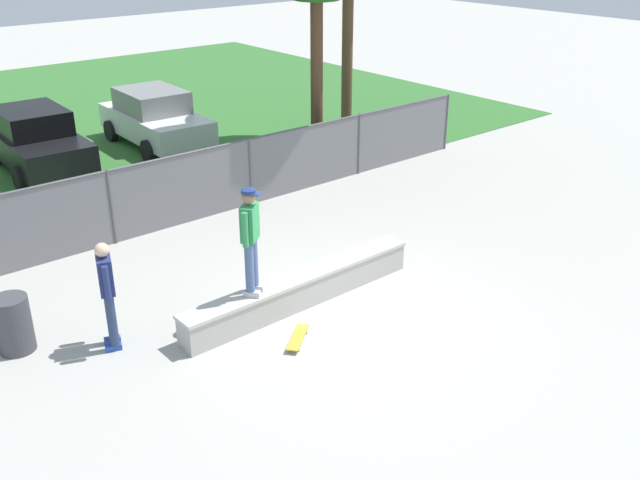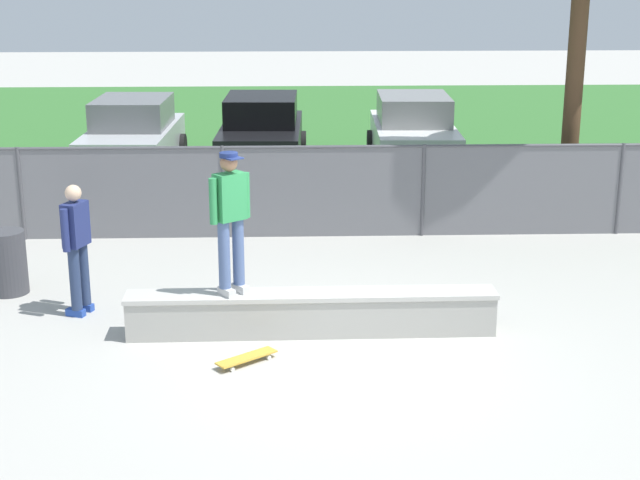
{
  "view_description": "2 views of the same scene",
  "coord_description": "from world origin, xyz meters",
  "px_view_note": "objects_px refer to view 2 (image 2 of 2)",
  "views": [
    {
      "loc": [
        -7.13,
        -7.63,
        6.3
      ],
      "look_at": [
        -0.01,
        0.92,
        1.2
      ],
      "focal_mm": 39.89,
      "sensor_mm": 36.0,
      "label": 1
    },
    {
      "loc": [
        -0.61,
        -10.57,
        4.72
      ],
      "look_at": [
        -0.21,
        1.19,
        1.24
      ],
      "focal_mm": 53.75,
      "sensor_mm": 36.0,
      "label": 2
    }
  ],
  "objects_px": {
    "skateboard": "(247,358)",
    "bystander": "(77,243)",
    "skateboarder": "(230,216)",
    "trash_bin": "(7,262)",
    "concrete_ledge": "(312,313)",
    "car_black": "(261,132)",
    "car_silver": "(133,135)",
    "car_white": "(413,131)"
  },
  "relations": [
    {
      "from": "concrete_ledge",
      "to": "skateboarder",
      "type": "height_order",
      "value": "skateboarder"
    },
    {
      "from": "skateboard",
      "to": "car_silver",
      "type": "height_order",
      "value": "car_silver"
    },
    {
      "from": "skateboard",
      "to": "skateboarder",
      "type": "bearing_deg",
      "value": 102.58
    },
    {
      "from": "concrete_ledge",
      "to": "bystander",
      "type": "distance_m",
      "value": 3.34
    },
    {
      "from": "car_black",
      "to": "trash_bin",
      "type": "xyz_separation_m",
      "value": [
        -3.48,
        -8.58,
        -0.37
      ]
    },
    {
      "from": "skateboard",
      "to": "bystander",
      "type": "distance_m",
      "value": 3.08
    },
    {
      "from": "car_white",
      "to": "skateboarder",
      "type": "bearing_deg",
      "value": -109.54
    },
    {
      "from": "skateboarder",
      "to": "car_white",
      "type": "distance_m",
      "value": 10.95
    },
    {
      "from": "bystander",
      "to": "trash_bin",
      "type": "distance_m",
      "value": 1.61
    },
    {
      "from": "car_white",
      "to": "car_silver",
      "type": "bearing_deg",
      "value": -177.46
    },
    {
      "from": "concrete_ledge",
      "to": "car_white",
      "type": "xyz_separation_m",
      "value": [
        2.63,
        10.3,
        0.55
      ]
    },
    {
      "from": "bystander",
      "to": "skateboard",
      "type": "bearing_deg",
      "value": -37.13
    },
    {
      "from": "skateboarder",
      "to": "bystander",
      "type": "height_order",
      "value": "skateboarder"
    },
    {
      "from": "car_black",
      "to": "bystander",
      "type": "height_order",
      "value": "bystander"
    },
    {
      "from": "skateboarder",
      "to": "trash_bin",
      "type": "distance_m",
      "value": 3.94
    },
    {
      "from": "concrete_ledge",
      "to": "trash_bin",
      "type": "xyz_separation_m",
      "value": [
        -4.38,
        1.73,
        0.18
      ]
    },
    {
      "from": "car_silver",
      "to": "car_black",
      "type": "distance_m",
      "value": 2.93
    },
    {
      "from": "car_black",
      "to": "car_white",
      "type": "height_order",
      "value": "same"
    },
    {
      "from": "concrete_ledge",
      "to": "car_white",
      "type": "bearing_deg",
      "value": 75.65
    },
    {
      "from": "skateboarder",
      "to": "car_black",
      "type": "xyz_separation_m",
      "value": [
        0.12,
        10.3,
        -0.76
      ]
    },
    {
      "from": "skateboarder",
      "to": "trash_bin",
      "type": "bearing_deg",
      "value": 152.78
    },
    {
      "from": "skateboard",
      "to": "car_black",
      "type": "xyz_separation_m",
      "value": [
        -0.08,
        11.24,
        0.77
      ]
    },
    {
      "from": "concrete_ledge",
      "to": "car_black",
      "type": "xyz_separation_m",
      "value": [
        -0.89,
        10.31,
        0.55
      ]
    },
    {
      "from": "concrete_ledge",
      "to": "bystander",
      "type": "xyz_separation_m",
      "value": [
        -3.15,
        0.84,
        0.72
      ]
    },
    {
      "from": "car_silver",
      "to": "car_white",
      "type": "xyz_separation_m",
      "value": [
        6.44,
        0.29,
        0.0
      ]
    },
    {
      "from": "car_black",
      "to": "car_white",
      "type": "bearing_deg",
      "value": -0.18
    },
    {
      "from": "car_black",
      "to": "trash_bin",
      "type": "relative_size",
      "value": 4.55
    },
    {
      "from": "skateboard",
      "to": "bystander",
      "type": "xyz_separation_m",
      "value": [
        -2.34,
        1.77,
        0.94
      ]
    },
    {
      "from": "skateboarder",
      "to": "car_black",
      "type": "relative_size",
      "value": 0.43
    },
    {
      "from": "concrete_ledge",
      "to": "car_silver",
      "type": "bearing_deg",
      "value": 110.82
    },
    {
      "from": "car_black",
      "to": "concrete_ledge",
      "type": "bearing_deg",
      "value": -85.04
    },
    {
      "from": "car_silver",
      "to": "car_black",
      "type": "xyz_separation_m",
      "value": [
        2.91,
        0.3,
        0.0
      ]
    },
    {
      "from": "skateboard",
      "to": "car_black",
      "type": "bearing_deg",
      "value": 90.43
    },
    {
      "from": "concrete_ledge",
      "to": "bystander",
      "type": "relative_size",
      "value": 2.64
    },
    {
      "from": "car_silver",
      "to": "bystander",
      "type": "relative_size",
      "value": 2.34
    },
    {
      "from": "concrete_ledge",
      "to": "car_silver",
      "type": "height_order",
      "value": "car_silver"
    },
    {
      "from": "bystander",
      "to": "skateboarder",
      "type": "bearing_deg",
      "value": -21.47
    },
    {
      "from": "car_white",
      "to": "concrete_ledge",
      "type": "bearing_deg",
      "value": -104.35
    },
    {
      "from": "car_silver",
      "to": "car_black",
      "type": "height_order",
      "value": "same"
    },
    {
      "from": "car_silver",
      "to": "car_white",
      "type": "distance_m",
      "value": 6.45
    },
    {
      "from": "concrete_ledge",
      "to": "skateboard",
      "type": "xyz_separation_m",
      "value": [
        -0.81,
        -0.93,
        -0.21
      ]
    },
    {
      "from": "skateboard",
      "to": "car_silver",
      "type": "xyz_separation_m",
      "value": [
        -3.0,
        10.94,
        0.77
      ]
    }
  ]
}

